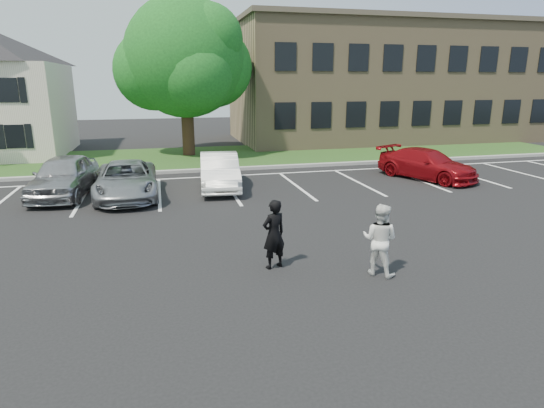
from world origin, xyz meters
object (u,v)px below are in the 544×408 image
Objects in this scene: car_silver_minivan at (126,180)px; car_red_compact at (427,164)px; tree at (186,60)px; car_white_sedan at (220,171)px; office_building at (387,82)px; man_white_shirt at (380,240)px; car_silver_west at (64,176)px; man_black_suit at (274,234)px.

car_silver_minivan is 1.05× the size of car_red_compact.
tree is 10.90m from car_silver_minivan.
office_building is at bearing 48.69° from car_white_sedan.
office_building reaches higher than car_red_compact.
man_white_shirt is 0.36× the size of car_silver_west.
tree reaches higher than office_building.
car_silver_west is 1.00× the size of car_red_compact.
office_building is 4.92× the size of car_silver_west.
office_building is 26.18m from man_white_shirt.
car_red_compact is (6.88, 8.99, -0.17)m from man_white_shirt.
tree is 2.05× the size of car_white_sedan.
car_white_sedan is at bearing -31.95° from man_white_shirt.
office_building is at bearing -143.38° from man_black_suit.
man_white_shirt is 11.32m from car_red_compact.
office_building reaches higher than man_black_suit.
car_silver_minivan is 1.12× the size of car_white_sedan.
man_black_suit is at bearing -66.04° from car_silver_minivan.
office_building reaches higher than car_white_sedan.
car_silver_west is (-20.26, -13.49, -3.38)m from office_building.
tree is 5.32× the size of man_white_shirt.
car_red_compact is at bearing 4.73° from car_silver_west.
man_black_suit is 12.16m from car_red_compact.
car_silver_west is at bearing 153.22° from car_red_compact.
car_silver_west is (-6.03, 8.60, -0.05)m from man_black_suit.
office_building is 13.51× the size of man_black_suit.
man_white_shirt is (2.22, -0.93, -0.00)m from man_black_suit.
car_silver_minivan is at bearing 156.36° from car_red_compact.
car_silver_minivan is (-3.04, -9.36, -4.68)m from tree.
tree is at bearing 70.50° from car_silver_minivan.
car_silver_west is 1.06× the size of car_white_sedan.
man_black_suit reaches higher than car_white_sedan.
man_black_suit is (0.69, -17.18, -4.52)m from tree.
man_white_shirt is (2.91, -18.10, -4.52)m from tree.
tree is at bearing 112.31° from car_red_compact.
car_silver_minivan is at bearing -11.85° from man_white_shirt.
tree is at bearing 98.81° from car_white_sedan.
tree is 17.77m from man_black_suit.
car_red_compact is (12.82, 0.25, -0.00)m from car_silver_minivan.
car_red_compact is at bearing -83.46° from man_white_shirt.
car_red_compact is (15.12, -0.54, -0.11)m from car_silver_west.
car_silver_minivan is at bearing -107.97° from tree.
office_building is 5.22× the size of car_white_sedan.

